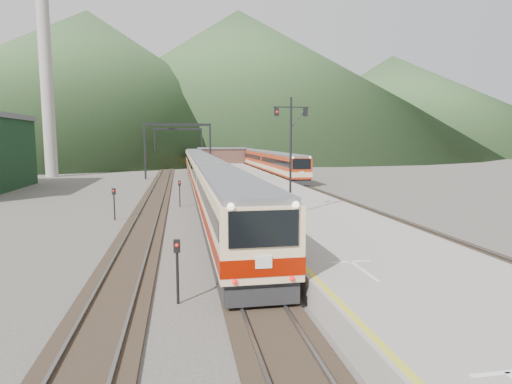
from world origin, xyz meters
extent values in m
cube|color=black|center=(0.00, 40.00, 0.06)|extent=(2.60, 200.00, 0.12)
cube|color=slate|center=(-0.72, 40.00, 0.16)|extent=(0.10, 200.00, 0.14)
cube|color=slate|center=(0.72, 40.00, 0.16)|extent=(0.10, 200.00, 0.14)
cube|color=black|center=(-5.00, 40.00, 0.06)|extent=(2.60, 200.00, 0.12)
cube|color=slate|center=(-5.72, 40.00, 0.16)|extent=(0.10, 200.00, 0.14)
cube|color=slate|center=(-4.28, 40.00, 0.16)|extent=(0.10, 200.00, 0.14)
cube|color=black|center=(11.50, 40.00, 0.06)|extent=(2.60, 200.00, 0.12)
cube|color=slate|center=(10.78, 40.00, 0.16)|extent=(0.10, 200.00, 0.14)
cube|color=slate|center=(12.22, 40.00, 0.16)|extent=(0.10, 200.00, 0.14)
cube|color=gray|center=(5.60, 38.00, 0.50)|extent=(8.00, 100.00, 1.00)
cube|color=black|center=(-7.50, 55.00, 4.00)|extent=(0.25, 0.25, 8.00)
cube|color=black|center=(1.80, 55.00, 4.00)|extent=(0.25, 0.25, 8.00)
cube|color=black|center=(-2.85, 55.00, 7.80)|extent=(9.30, 0.22, 0.35)
cube|color=black|center=(-7.50, 80.00, 4.00)|extent=(0.25, 0.25, 8.00)
cube|color=black|center=(1.80, 80.00, 4.00)|extent=(0.25, 0.25, 8.00)
cube|color=black|center=(-2.85, 80.00, 7.80)|extent=(9.30, 0.22, 0.35)
cylinder|color=#9E998E|center=(-22.00, 62.00, 15.00)|extent=(1.80, 1.80, 30.00)
cube|color=#4F332A|center=(5.60, 78.00, 2.40)|extent=(9.00, 4.00, 2.80)
cube|color=slate|center=(5.60, 78.00, 3.95)|extent=(9.40, 4.40, 0.30)
cone|color=#2A4D22|center=(-40.00, 190.00, 30.00)|extent=(180.00, 180.00, 60.00)
cone|color=#2A4D22|center=(30.00, 230.00, 37.50)|extent=(220.00, 220.00, 75.00)
cone|color=#2A4D22|center=(110.00, 210.00, 25.00)|extent=(160.00, 160.00, 50.00)
cube|color=beige|center=(0.00, 14.69, 1.94)|extent=(2.80, 18.82, 3.42)
cube|color=beige|center=(0.00, 34.01, 1.94)|extent=(2.80, 18.82, 3.42)
cube|color=beige|center=(0.00, 53.33, 1.94)|extent=(2.80, 18.82, 3.42)
cube|color=beige|center=(0.00, 72.65, 1.94)|extent=(2.80, 18.82, 3.42)
cube|color=#A73012|center=(11.50, 49.81, 1.88)|extent=(2.70, 18.19, 3.30)
cube|color=#A73012|center=(11.50, 68.50, 1.88)|extent=(2.70, 18.19, 3.30)
cube|color=#A73012|center=(11.50, 87.19, 1.88)|extent=(2.70, 18.19, 3.30)
cylinder|color=black|center=(4.14, 17.74, 4.61)|extent=(0.14, 0.14, 7.22)
cube|color=black|center=(4.14, 17.74, 7.62)|extent=(2.20, 0.13, 0.07)
cube|color=black|center=(3.24, 17.77, 7.32)|extent=(0.25, 0.19, 0.50)
cube|color=black|center=(5.04, 17.72, 7.32)|extent=(0.25, 0.19, 0.50)
cylinder|color=black|center=(-2.76, 6.62, 1.00)|extent=(0.10, 0.10, 2.00)
cube|color=black|center=(-2.76, 6.62, 2.05)|extent=(0.23, 0.18, 0.45)
cylinder|color=black|center=(-2.68, 28.25, 1.00)|extent=(0.10, 0.10, 2.00)
cube|color=black|center=(-2.68, 28.25, 2.05)|extent=(0.23, 0.18, 0.45)
cylinder|color=black|center=(-7.22, 23.12, 1.00)|extent=(0.10, 0.10, 2.00)
cube|color=black|center=(-7.22, 23.12, 2.05)|extent=(0.27, 0.23, 0.45)
camera|label=1|loc=(-2.59, -7.89, 5.66)|focal=30.00mm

